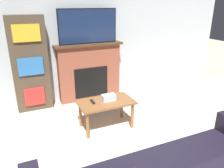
% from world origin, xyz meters
% --- Properties ---
extents(wall_back, '(6.80, 0.06, 2.70)m').
position_xyz_m(wall_back, '(0.00, 3.76, 1.35)').
color(wall_back, silver).
rests_on(wall_back, ground_plane).
extents(fireplace, '(1.38, 0.28, 1.18)m').
position_xyz_m(fireplace, '(0.04, 3.62, 0.59)').
color(fireplace, brown).
rests_on(fireplace, ground_plane).
extents(tv, '(1.16, 0.03, 0.66)m').
position_xyz_m(tv, '(0.04, 3.60, 1.51)').
color(tv, black).
rests_on(tv, fireplace).
extents(coffee_table, '(0.87, 0.50, 0.46)m').
position_xyz_m(coffee_table, '(-0.10, 2.39, 0.39)').
color(coffee_table, brown).
rests_on(coffee_table, ground_plane).
extents(tissue_box, '(0.22, 0.12, 0.10)m').
position_xyz_m(tissue_box, '(-0.05, 2.40, 0.51)').
color(tissue_box, silver).
rests_on(tissue_box, coffee_table).
extents(remote_control, '(0.04, 0.15, 0.02)m').
position_xyz_m(remote_control, '(-0.31, 2.43, 0.47)').
color(remote_control, black).
rests_on(remote_control, coffee_table).
extents(bookshelf, '(0.64, 0.29, 1.74)m').
position_xyz_m(bookshelf, '(-1.10, 3.60, 0.87)').
color(bookshelf, '#4C3D2D').
rests_on(bookshelf, ground_plane).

